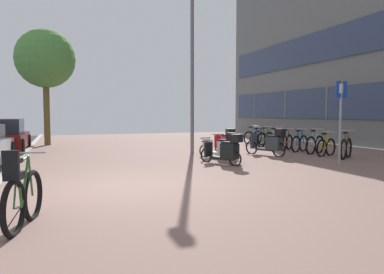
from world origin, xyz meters
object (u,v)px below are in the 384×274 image
Objects in this scene: bicycle_rack_02 at (315,145)px; scooter_near at (270,143)px; parked_car_far at (2,137)px; bicycle_foreground at (20,198)px; bicycle_rack_06 at (265,139)px; bicycle_rack_07 at (258,139)px; scooter_far at (226,151)px; parking_sign at (341,114)px; lamp_post at (192,60)px; scooter_mid at (226,143)px; bicycle_rack_00 at (346,148)px; street_tree at (45,59)px; bicycle_rack_03 at (300,143)px; bicycle_rack_08 at (253,137)px; bicycle_rack_05 at (275,141)px; scooter_extra at (222,147)px; bicycle_rack_01 at (326,147)px; bicycle_rack_04 at (287,142)px.

scooter_near is (-2.07, 0.01, 0.11)m from bicycle_rack_02.
parked_car_far is (-9.53, 4.91, 0.16)m from scooter_near.
bicycle_foreground reaches higher than bicycle_rack_06.
bicycle_rack_07 is 0.81× the size of scooter_far.
lamp_post is at bearing 123.46° from parking_sign.
bicycle_rack_06 is 5.52m from lamp_post.
bicycle_foreground is 1.11× the size of bicycle_rack_06.
scooter_mid is at bearing -143.98° from bicycle_rack_06.
street_tree is at bearing 136.86° from bicycle_rack_00.
scooter_near is 11.71m from street_tree.
bicycle_rack_03 is 12.70m from street_tree.
bicycle_rack_07 is at bearing 43.41° from scooter_mid.
bicycle_rack_00 is 0.93× the size of bicycle_rack_08.
bicycle_rack_05 is 0.86× the size of scooter_far.
scooter_extra is at bearing 44.60° from bicycle_foreground.
scooter_near reaches higher than scooter_mid.
bicycle_rack_05 is at bearing 91.33° from bicycle_rack_01.
bicycle_foreground is 14.24m from street_tree.
bicycle_rack_00 is 14.24m from street_tree.
bicycle_rack_07 is 0.69× the size of scooter_mid.
bicycle_foreground is 9.10m from parking_sign.
scooter_near is (-1.84, -2.38, 0.12)m from bicycle_rack_05.
bicycle_rack_08 is at bearing -0.68° from parked_car_far.
scooter_mid is at bearing 64.24° from scooter_far.
bicycle_rack_05 is at bearing -12.52° from parked_car_far.
lamp_post is (5.41, 7.75, 3.25)m from bicycle_foreground.
parked_car_far is at bearing 156.53° from lamp_post.
bicycle_rack_08 is 0.32× the size of parked_car_far.
scooter_extra is at bearing -121.24° from scooter_mid.
bicycle_rack_00 is 0.99× the size of bicycle_rack_07.
parking_sign is at bearing -105.51° from bicycle_rack_04.
bicycle_rack_02 is at bearing -83.04° from bicycle_rack_04.
bicycle_rack_08 is 0.20× the size of lamp_post.
bicycle_rack_03 is 0.80× the size of scooter_extra.
bicycle_rack_06 is 6.22m from parking_sign.
street_tree reaches higher than bicycle_rack_07.
bicycle_rack_04 is at bearing -16.24° from parked_car_far.
scooter_mid is (-3.20, -2.33, 0.11)m from bicycle_rack_06.
bicycle_rack_03 is at bearing -85.91° from bicycle_rack_05.
bicycle_foreground reaches higher than bicycle_rack_02.
parking_sign reaches higher than bicycle_rack_02.
bicycle_rack_03 is at bearing 88.56° from bicycle_rack_01.
bicycle_foreground is at bearing -133.36° from scooter_mid.
scooter_near is 0.66× the size of parking_sign.
bicycle_rack_00 is 4.63m from scooter_far.
bicycle_foreground is at bearing -142.15° from bicycle_rack_04.
parked_car_far is at bearing 152.75° from scooter_near.
scooter_far is (-4.39, -3.91, 0.09)m from bicycle_rack_05.
scooter_near reaches higher than bicycle_rack_08.
bicycle_rack_04 is at bearing -3.04° from lamp_post.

